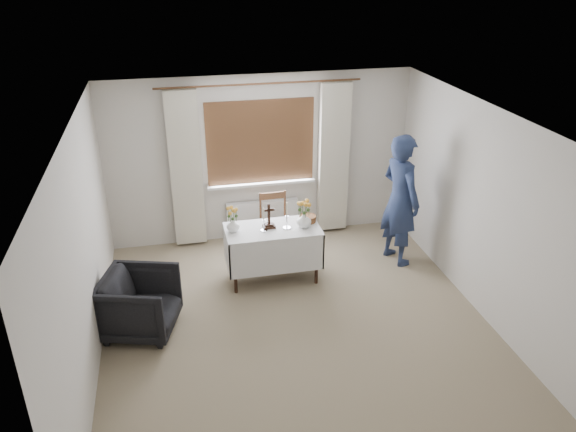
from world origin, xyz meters
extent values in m
plane|color=gray|center=(0.00, 0.00, 0.00)|extent=(5.00, 5.00, 0.00)
cube|color=white|center=(-0.08, 1.18, 0.38)|extent=(1.24, 0.64, 0.76)
imported|color=black|center=(-1.79, 0.38, 0.37)|extent=(1.01, 0.99, 0.74)
imported|color=navy|center=(1.74, 1.32, 0.94)|extent=(0.63, 0.79, 1.87)
cube|color=silver|center=(0.00, 2.42, 0.30)|extent=(1.10, 0.10, 0.60)
imported|color=white|center=(-0.59, 1.21, 0.85)|extent=(0.22, 0.22, 0.18)
imported|color=white|center=(0.33, 1.13, 0.86)|extent=(0.24, 0.24, 0.20)
cylinder|color=brown|center=(0.42, 1.28, 0.80)|extent=(0.28, 0.28, 0.08)
camera|label=1|loc=(-1.29, -5.25, 4.05)|focal=35.00mm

